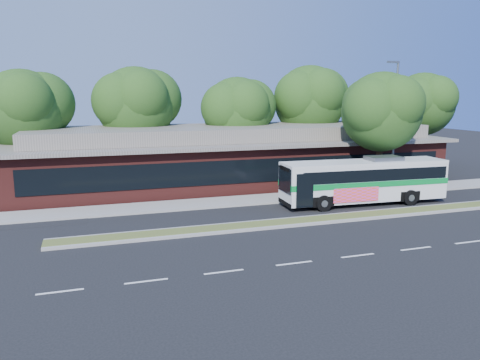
{
  "coord_description": "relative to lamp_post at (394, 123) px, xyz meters",
  "views": [
    {
      "loc": [
        -10.81,
        -21.64,
        6.82
      ],
      "look_at": [
        -2.57,
        3.41,
        2.0
      ],
      "focal_mm": 35.0,
      "sensor_mm": 36.0,
      "label": 1
    }
  ],
  "objects": [
    {
      "name": "sedan",
      "position": [
        -25.55,
        3.29,
        -4.29
      ],
      "size": [
        4.44,
        2.32,
        1.23
      ],
      "primitive_type": "imported",
      "rotation": [
        0.0,
        0.0,
        1.72
      ],
      "color": "#BABBC1",
      "rests_on": "ground"
    },
    {
      "name": "plaza_building",
      "position": [
        -9.56,
        6.99,
        -2.77
      ],
      "size": [
        33.2,
        11.2,
        4.45
      ],
      "color": "#59201C",
      "rests_on": "ground"
    },
    {
      "name": "tree_bg_a",
      "position": [
        -24.15,
        9.14,
        0.97
      ],
      "size": [
        6.47,
        5.8,
        8.63
      ],
      "color": "black",
      "rests_on": "ground"
    },
    {
      "name": "median_strip",
      "position": [
        -9.56,
        -5.4,
        -4.83
      ],
      "size": [
        26.0,
        1.1,
        0.15
      ],
      "primitive_type": "cube",
      "color": "#4C5D27",
      "rests_on": "ground"
    },
    {
      "name": "transit_bus",
      "position": [
        -3.87,
        -2.6,
        -3.24
      ],
      "size": [
        10.76,
        2.87,
        2.99
      ],
      "rotation": [
        0.0,
        0.0,
        -0.05
      ],
      "color": "silver",
      "rests_on": "ground"
    },
    {
      "name": "tree_bg_b",
      "position": [
        -16.13,
        10.14,
        1.24
      ],
      "size": [
        6.69,
        6.0,
        9.0
      ],
      "color": "black",
      "rests_on": "ground"
    },
    {
      "name": "lamp_post",
      "position": [
        0.0,
        0.0,
        0.0
      ],
      "size": [
        0.93,
        0.18,
        9.07
      ],
      "color": "slate",
      "rests_on": "ground"
    },
    {
      "name": "sidewalk_tree",
      "position": [
        -0.55,
        0.33,
        0.88
      ],
      "size": [
        6.1,
        5.47,
        8.39
      ],
      "color": "black",
      "rests_on": "ground"
    },
    {
      "name": "tree_bg_f",
      "position": [
        10.87,
        10.14,
        1.16
      ],
      "size": [
        6.69,
        6.0,
        8.92
      ],
      "color": "black",
      "rests_on": "ground"
    },
    {
      "name": "sidewalk",
      "position": [
        -9.56,
        0.4,
        -4.84
      ],
      "size": [
        44.0,
        2.6,
        0.12
      ],
      "primitive_type": "cube",
      "color": "gray",
      "rests_on": "ground"
    },
    {
      "name": "tree_bg_c",
      "position": [
        -8.16,
        9.13,
        0.69
      ],
      "size": [
        6.24,
        5.6,
        8.26
      ],
      "color": "black",
      "rests_on": "ground"
    },
    {
      "name": "tree_bg_d",
      "position": [
        -1.12,
        10.15,
        1.52
      ],
      "size": [
        6.91,
        6.2,
        9.37
      ],
      "color": "black",
      "rests_on": "ground"
    },
    {
      "name": "ground",
      "position": [
        -9.56,
        -6.0,
        -4.9
      ],
      "size": [
        120.0,
        120.0,
        0.0
      ],
      "primitive_type": "plane",
      "color": "black",
      "rests_on": "ground"
    },
    {
      "name": "tree_bg_e",
      "position": [
        4.85,
        9.14,
        0.84
      ],
      "size": [
        6.47,
        5.8,
        8.5
      ],
      "color": "black",
      "rests_on": "ground"
    }
  ]
}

